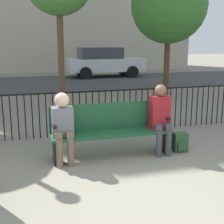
{
  "coord_description": "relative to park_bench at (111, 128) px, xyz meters",
  "views": [
    {
      "loc": [
        -1.4,
        -3.25,
        1.97
      ],
      "look_at": [
        0.0,
        1.68,
        0.8
      ],
      "focal_mm": 50.0,
      "sensor_mm": 36.0,
      "label": 1
    }
  ],
  "objects": [
    {
      "name": "ground_plane",
      "position": [
        0.0,
        -1.77,
        -0.5
      ],
      "size": [
        80.0,
        80.0,
        0.0
      ],
      "primitive_type": "plane",
      "color": "gray"
    },
    {
      "name": "fence_railing",
      "position": [
        -0.02,
        1.36,
        0.06
      ],
      "size": [
        9.01,
        0.03,
        0.95
      ],
      "color": "black",
      "rests_on": "ground"
    },
    {
      "name": "parked_car_0",
      "position": [
        2.96,
        12.0,
        0.34
      ],
      "size": [
        4.2,
        1.94,
        1.62
      ],
      "color": "silver",
      "rests_on": "ground"
    },
    {
      "name": "backpack",
      "position": [
        1.27,
        -0.16,
        -0.33
      ],
      "size": [
        0.26,
        0.21,
        0.35
      ],
      "color": "#284C2D",
      "rests_on": "ground"
    },
    {
      "name": "park_bench",
      "position": [
        0.0,
        0.0,
        0.0
      ],
      "size": [
        2.08,
        0.45,
        0.92
      ],
      "color": "#194728",
      "rests_on": "ground"
    },
    {
      "name": "street_surface",
      "position": [
        0.0,
        10.23,
        -0.5
      ],
      "size": [
        24.0,
        6.0,
        0.01
      ],
      "color": "#3D3D3F",
      "rests_on": "ground"
    },
    {
      "name": "seated_person_1",
      "position": [
        0.87,
        -0.13,
        0.19
      ],
      "size": [
        0.34,
        0.39,
        1.24
      ],
      "color": "#3D3D42",
      "rests_on": "ground"
    },
    {
      "name": "tree_2",
      "position": [
        3.68,
        5.54,
        2.7
      ],
      "size": [
        2.69,
        2.69,
        4.56
      ],
      "color": "#4C3823",
      "rests_on": "ground"
    },
    {
      "name": "seated_person_0",
      "position": [
        -0.84,
        -0.13,
        0.17
      ],
      "size": [
        0.34,
        0.39,
        1.17
      ],
      "color": "brown",
      "rests_on": "ground"
    }
  ]
}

